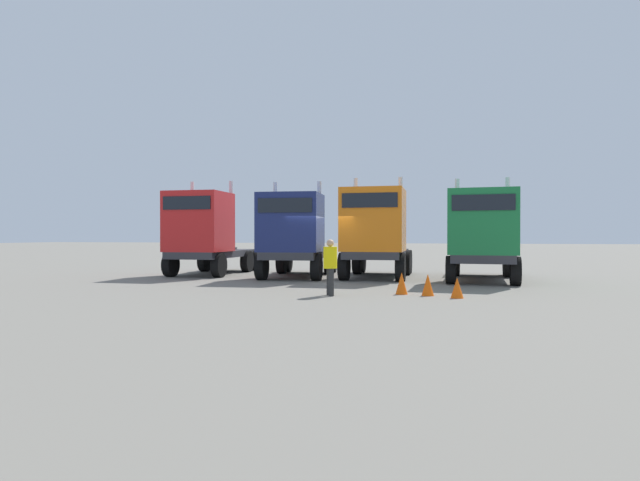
# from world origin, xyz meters

# --- Properties ---
(ground) EXTENTS (200.00, 200.00, 0.00)m
(ground) POSITION_xyz_m (0.00, 0.00, 0.00)
(ground) COLOR slate
(semi_truck_red) EXTENTS (2.78, 5.86, 4.23)m
(semi_truck_red) POSITION_xyz_m (-5.75, 1.14, 1.89)
(semi_truck_red) COLOR #333338
(semi_truck_red) RESTS_ON ground
(semi_truck_navy) EXTENTS (3.10, 6.09, 4.03)m
(semi_truck_navy) POSITION_xyz_m (-1.45, 0.67, 1.78)
(semi_truck_navy) COLOR #333338
(semi_truck_navy) RESTS_ON ground
(semi_truck_orange) EXTENTS (2.68, 5.77, 4.21)m
(semi_truck_orange) POSITION_xyz_m (1.83, 1.24, 1.91)
(semi_truck_orange) COLOR #333338
(semi_truck_orange) RESTS_ON ground
(semi_truck_green) EXTENTS (2.75, 6.30, 4.02)m
(semi_truck_green) POSITION_xyz_m (5.98, 0.75, 1.81)
(semi_truck_green) COLOR #333338
(semi_truck_green) RESTS_ON ground
(visitor_in_hivis) EXTENTS (0.53, 0.53, 1.65)m
(visitor_in_hivis) POSITION_xyz_m (1.45, -5.12, 0.95)
(visitor_in_hivis) COLOR #2A2A2A
(visitor_in_hivis) RESTS_ON ground
(traffic_cone_near) EXTENTS (0.36, 0.36, 0.65)m
(traffic_cone_near) POSITION_xyz_m (3.44, -4.24, 0.33)
(traffic_cone_near) COLOR #F2590C
(traffic_cone_near) RESTS_ON ground
(traffic_cone_mid) EXTENTS (0.36, 0.36, 0.58)m
(traffic_cone_mid) POSITION_xyz_m (5.04, -4.82, 0.29)
(traffic_cone_mid) COLOR #F2590C
(traffic_cone_mid) RESTS_ON ground
(traffic_cone_far) EXTENTS (0.36, 0.36, 0.64)m
(traffic_cone_far) POSITION_xyz_m (4.22, -4.43, 0.32)
(traffic_cone_far) COLOR #F2590C
(traffic_cone_far) RESTS_ON ground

